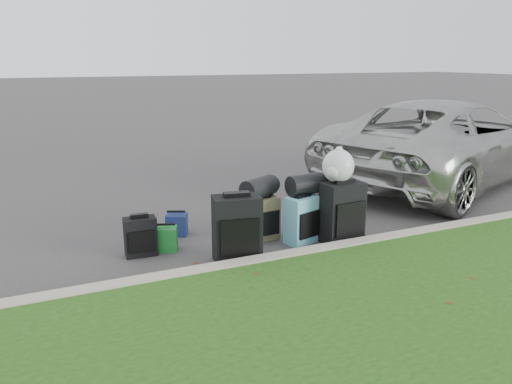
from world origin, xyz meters
name	(u,v)px	position (x,y,z in m)	size (l,w,h in m)	color
ground	(269,234)	(0.00, 0.00, 0.00)	(120.00, 120.00, 0.00)	#383535
curb	(306,255)	(0.00, -1.00, 0.07)	(120.00, 0.18, 0.15)	#9E937F
suv	(445,141)	(4.26, 1.30, 0.78)	(2.57, 5.59, 1.55)	#B7B7B2
suitcase_small_black	(141,237)	(-1.70, -0.02, 0.23)	(0.37, 0.21, 0.47)	black
suitcase_large_black_left	(237,229)	(-0.72, -0.65, 0.39)	(0.54, 0.32, 0.78)	black
suitcase_olive	(262,219)	(-0.16, -0.12, 0.28)	(0.41, 0.25, 0.56)	#48432D
suitcase_teal	(302,220)	(0.26, -0.43, 0.30)	(0.42, 0.25, 0.60)	teal
suitcase_large_black_right	(342,213)	(0.73, -0.62, 0.39)	(0.52, 0.31, 0.78)	black
tote_green	(166,239)	(-1.39, 0.01, 0.15)	(0.26, 0.21, 0.29)	#1A792A
tote_navy	(177,225)	(-1.12, 0.49, 0.14)	(0.27, 0.21, 0.29)	navy
duffel_left	(259,188)	(-0.20, -0.11, 0.69)	(0.26, 0.26, 0.49)	black
duffel_right	(306,184)	(0.35, -0.34, 0.73)	(0.26, 0.26, 0.47)	black
trash_bag	(338,166)	(0.68, -0.55, 0.98)	(0.40, 0.40, 0.40)	silver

